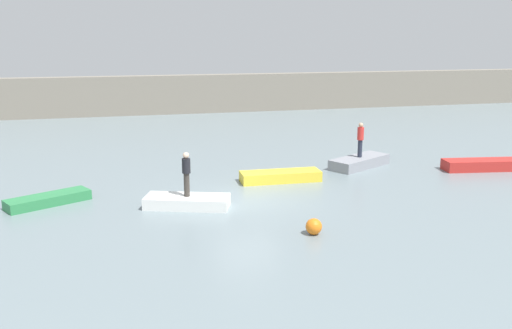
# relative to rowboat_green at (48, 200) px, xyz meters

# --- Properties ---
(ground_plane) EXTENTS (120.00, 120.00, 0.00)m
(ground_plane) POSITION_rel_rowboat_green_xyz_m (7.65, -1.32, -0.19)
(ground_plane) COLOR slate
(embankment_wall) EXTENTS (80.00, 1.20, 3.17)m
(embankment_wall) POSITION_rel_rowboat_green_xyz_m (7.65, 24.35, 1.39)
(embankment_wall) COLOR gray
(embankment_wall) RESTS_ON ground_plane
(rowboat_green) EXTENTS (3.25, 2.31, 0.39)m
(rowboat_green) POSITION_rel_rowboat_green_xyz_m (0.00, 0.00, 0.00)
(rowboat_green) COLOR #2D7F47
(rowboat_green) RESTS_ON ground_plane
(rowboat_white) EXTENTS (3.43, 2.23, 0.44)m
(rowboat_white) POSITION_rel_rowboat_green_xyz_m (5.20, -1.69, 0.02)
(rowboat_white) COLOR white
(rowboat_white) RESTS_ON ground_plane
(rowboat_yellow) EXTENTS (3.64, 1.22, 0.46)m
(rowboat_yellow) POSITION_rel_rowboat_green_xyz_m (9.78, 1.12, 0.04)
(rowboat_yellow) COLOR gold
(rowboat_yellow) RESTS_ON ground_plane
(rowboat_grey) EXTENTS (3.60, 2.77, 0.51)m
(rowboat_grey) POSITION_rel_rowboat_green_xyz_m (14.39, 2.79, 0.06)
(rowboat_grey) COLOR gray
(rowboat_grey) RESTS_ON ground_plane
(rowboat_red) EXTENTS (4.02, 1.64, 0.52)m
(rowboat_red) POSITION_rel_rowboat_green_xyz_m (20.00, 0.71, 0.06)
(rowboat_red) COLOR red
(rowboat_red) RESTS_ON ground_plane
(person_red_shirt) EXTENTS (0.32, 0.32, 1.73)m
(person_red_shirt) POSITION_rel_rowboat_green_xyz_m (14.39, 2.79, 1.27)
(person_red_shirt) COLOR #232838
(person_red_shirt) RESTS_ON rowboat_grey
(person_dark_shirt) EXTENTS (0.32, 0.32, 1.72)m
(person_dark_shirt) POSITION_rel_rowboat_green_xyz_m (5.20, -1.69, 1.21)
(person_dark_shirt) COLOR #38332D
(person_dark_shirt) RESTS_ON rowboat_white
(mooring_buoy) EXTENTS (0.55, 0.55, 0.55)m
(mooring_buoy) POSITION_rel_rowboat_green_xyz_m (8.88, -5.69, 0.08)
(mooring_buoy) COLOR orange
(mooring_buoy) RESTS_ON ground_plane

